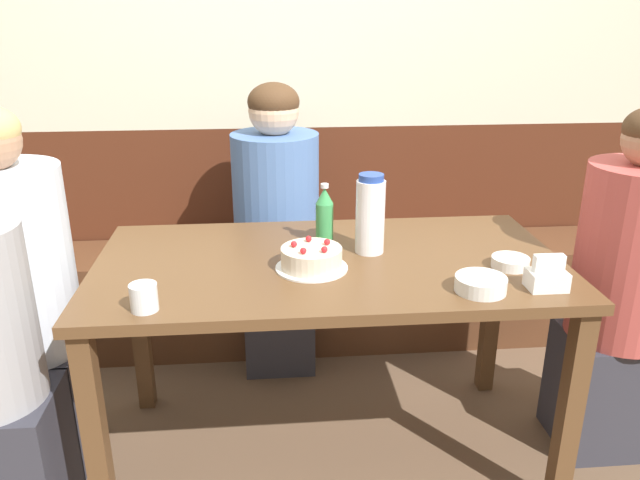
{
  "coord_description": "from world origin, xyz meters",
  "views": [
    {
      "loc": [
        -0.2,
        -1.86,
        1.53
      ],
      "look_at": [
        -0.02,
        0.05,
        0.81
      ],
      "focal_mm": 35.0,
      "sensor_mm": 36.0,
      "label": 1
    }
  ],
  "objects_px": {
    "bowl_rice_small": "(481,284)",
    "person_teal_shirt": "(19,301)",
    "water_pitcher": "(370,215)",
    "bench_seat": "(311,294)",
    "napkin_holder": "(547,277)",
    "soju_bottle": "(323,215)",
    "glass_water_tall": "(144,297)",
    "person_pale_blue_shirt": "(277,233)",
    "person_grey_tee": "(623,294)",
    "bowl_soup_white": "(510,262)",
    "birthday_cake": "(312,258)"
  },
  "relations": [
    {
      "from": "birthday_cake",
      "to": "bowl_rice_small",
      "type": "xyz_separation_m",
      "value": [
        0.47,
        -0.21,
        -0.01
      ]
    },
    {
      "from": "birthday_cake",
      "to": "bowl_soup_white",
      "type": "bearing_deg",
      "value": -3.98
    },
    {
      "from": "glass_water_tall",
      "to": "birthday_cake",
      "type": "bearing_deg",
      "value": 27.28
    },
    {
      "from": "birthday_cake",
      "to": "bowl_soup_white",
      "type": "xyz_separation_m",
      "value": [
        0.62,
        -0.04,
        -0.02
      ]
    },
    {
      "from": "soju_bottle",
      "to": "napkin_holder",
      "type": "bearing_deg",
      "value": -35.13
    },
    {
      "from": "person_grey_tee",
      "to": "person_teal_shirt",
      "type": "bearing_deg",
      "value": -2.31
    },
    {
      "from": "water_pitcher",
      "to": "person_pale_blue_shirt",
      "type": "bearing_deg",
      "value": 116.48
    },
    {
      "from": "napkin_holder",
      "to": "bowl_soup_white",
      "type": "bearing_deg",
      "value": 104.99
    },
    {
      "from": "water_pitcher",
      "to": "person_grey_tee",
      "type": "xyz_separation_m",
      "value": [
        0.87,
        -0.09,
        -0.28
      ]
    },
    {
      "from": "napkin_holder",
      "to": "person_grey_tee",
      "type": "xyz_separation_m",
      "value": [
        0.41,
        0.25,
        -0.19
      ]
    },
    {
      "from": "water_pitcher",
      "to": "bowl_rice_small",
      "type": "xyz_separation_m",
      "value": [
        0.27,
        -0.33,
        -0.11
      ]
    },
    {
      "from": "birthday_cake",
      "to": "person_teal_shirt",
      "type": "bearing_deg",
      "value": 172.58
    },
    {
      "from": "birthday_cake",
      "to": "glass_water_tall",
      "type": "xyz_separation_m",
      "value": [
        -0.47,
        -0.24,
        0.0
      ]
    },
    {
      "from": "birthday_cake",
      "to": "person_grey_tee",
      "type": "xyz_separation_m",
      "value": [
        1.07,
        0.04,
        -0.19
      ]
    },
    {
      "from": "water_pitcher",
      "to": "person_pale_blue_shirt",
      "type": "distance_m",
      "value": 0.72
    },
    {
      "from": "person_teal_shirt",
      "to": "person_grey_tee",
      "type": "xyz_separation_m",
      "value": [
        2.03,
        -0.08,
        -0.02
      ]
    },
    {
      "from": "water_pitcher",
      "to": "napkin_holder",
      "type": "relative_size",
      "value": 2.42
    },
    {
      "from": "soju_bottle",
      "to": "glass_water_tall",
      "type": "relative_size",
      "value": 2.81
    },
    {
      "from": "napkin_holder",
      "to": "bench_seat",
      "type": "bearing_deg",
      "value": 118.7
    },
    {
      "from": "soju_bottle",
      "to": "bowl_rice_small",
      "type": "height_order",
      "value": "soju_bottle"
    },
    {
      "from": "birthday_cake",
      "to": "bowl_soup_white",
      "type": "distance_m",
      "value": 0.63
    },
    {
      "from": "person_pale_blue_shirt",
      "to": "bench_seat",
      "type": "bearing_deg",
      "value": 138.19
    },
    {
      "from": "person_teal_shirt",
      "to": "bowl_soup_white",
      "type": "bearing_deg",
      "value": -6.06
    },
    {
      "from": "birthday_cake",
      "to": "bowl_soup_white",
      "type": "height_order",
      "value": "birthday_cake"
    },
    {
      "from": "bench_seat",
      "to": "person_pale_blue_shirt",
      "type": "height_order",
      "value": "person_pale_blue_shirt"
    },
    {
      "from": "birthday_cake",
      "to": "soju_bottle",
      "type": "relative_size",
      "value": 1.07
    },
    {
      "from": "person_pale_blue_shirt",
      "to": "napkin_holder",
      "type": "bearing_deg",
      "value": 39.27
    },
    {
      "from": "soju_bottle",
      "to": "person_grey_tee",
      "type": "bearing_deg",
      "value": -10.01
    },
    {
      "from": "bench_seat",
      "to": "birthday_cake",
      "type": "distance_m",
      "value": 1.06
    },
    {
      "from": "soju_bottle",
      "to": "person_pale_blue_shirt",
      "type": "xyz_separation_m",
      "value": [
        -0.15,
        0.5,
        -0.24
      ]
    },
    {
      "from": "birthday_cake",
      "to": "bowl_rice_small",
      "type": "relative_size",
      "value": 1.53
    },
    {
      "from": "person_teal_shirt",
      "to": "bench_seat",
      "type": "bearing_deg",
      "value": 37.43
    },
    {
      "from": "soju_bottle",
      "to": "glass_water_tall",
      "type": "distance_m",
      "value": 0.71
    },
    {
      "from": "bowl_rice_small",
      "to": "person_teal_shirt",
      "type": "distance_m",
      "value": 1.47
    },
    {
      "from": "glass_water_tall",
      "to": "person_pale_blue_shirt",
      "type": "relative_size",
      "value": 0.06
    },
    {
      "from": "glass_water_tall",
      "to": "person_pale_blue_shirt",
      "type": "height_order",
      "value": "person_pale_blue_shirt"
    },
    {
      "from": "bowl_rice_small",
      "to": "person_grey_tee",
      "type": "distance_m",
      "value": 0.68
    },
    {
      "from": "person_teal_shirt",
      "to": "bowl_rice_small",
      "type": "bearing_deg",
      "value": -13.09
    },
    {
      "from": "glass_water_tall",
      "to": "water_pitcher",
      "type": "bearing_deg",
      "value": 28.78
    },
    {
      "from": "person_teal_shirt",
      "to": "person_grey_tee",
      "type": "bearing_deg",
      "value": -2.31
    },
    {
      "from": "water_pitcher",
      "to": "person_teal_shirt",
      "type": "height_order",
      "value": "person_teal_shirt"
    },
    {
      "from": "water_pitcher",
      "to": "person_pale_blue_shirt",
      "type": "relative_size",
      "value": 0.21
    },
    {
      "from": "bowl_rice_small",
      "to": "person_pale_blue_shirt",
      "type": "distance_m",
      "value": 1.1
    },
    {
      "from": "bowl_rice_small",
      "to": "person_pale_blue_shirt",
      "type": "bearing_deg",
      "value": 121.28
    },
    {
      "from": "bench_seat",
      "to": "water_pitcher",
      "type": "xyz_separation_m",
      "value": [
        0.14,
        -0.77,
        0.65
      ]
    },
    {
      "from": "napkin_holder",
      "to": "person_teal_shirt",
      "type": "height_order",
      "value": "person_teal_shirt"
    },
    {
      "from": "bench_seat",
      "to": "napkin_holder",
      "type": "xyz_separation_m",
      "value": [
        0.61,
        -1.11,
        0.56
      ]
    },
    {
      "from": "bowl_soup_white",
      "to": "glass_water_tall",
      "type": "relative_size",
      "value": 1.56
    },
    {
      "from": "bench_seat",
      "to": "person_teal_shirt",
      "type": "relative_size",
      "value": 2.2
    },
    {
      "from": "water_pitcher",
      "to": "soju_bottle",
      "type": "relative_size",
      "value": 1.25
    }
  ]
}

